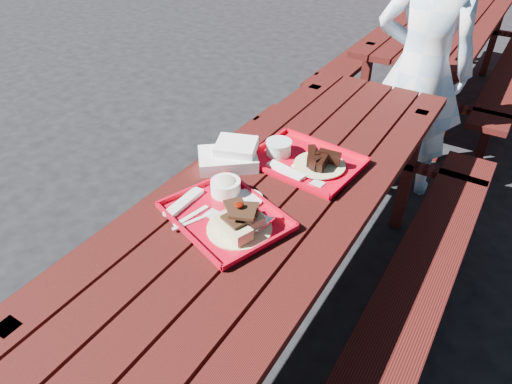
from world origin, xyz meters
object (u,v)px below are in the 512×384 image
Objects in this scene: near_tray at (229,210)px; person at (421,70)px; picnic_table_far at (442,40)px; far_tray at (303,160)px; picnic_table_near at (275,224)px.

near_tray is 0.32× the size of person.
picnic_table_far is 5.14× the size of far_tray.
picnic_table_near is at bearing 78.19° from near_tray.
far_tray is at bearing 82.05° from near_tray.
far_tray reaches higher than picnic_table_far.
picnic_table_far is (0.00, 2.80, 0.00)m from picnic_table_near.
person reaches higher than near_tray.
far_tray is at bearing 77.60° from person.
person is at bearing -83.45° from picnic_table_far.
near_tray is (-0.05, -0.25, 0.22)m from picnic_table_near.
near_tray is at bearing 77.34° from person.
picnic_table_near is 0.29m from far_tray.
person reaches higher than picnic_table_far.
near_tray reaches higher than far_tray.
picnic_table_far is at bearing 89.03° from near_tray.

